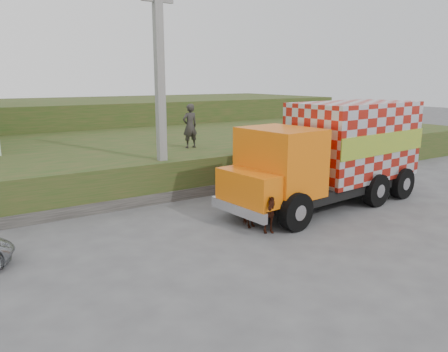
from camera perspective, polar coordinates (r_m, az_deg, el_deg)
ground at (r=13.75m, az=4.20°, el=-6.63°), size 120.00×120.00×0.00m
embankment at (r=22.12m, az=-11.58°, el=2.53°), size 40.00×12.00×1.50m
embankment_far at (r=33.40m, az=-19.29°, el=6.72°), size 40.00×12.00×3.00m
retaining_strip at (r=16.25m, az=-10.52°, el=-3.03°), size 16.00×0.50×0.40m
utility_pole at (r=16.44m, az=-8.34°, el=10.92°), size 1.20×0.30×8.00m
cargo_truck at (r=16.37m, az=14.21°, el=2.98°), size 8.45×3.51×3.68m
cow at (r=13.18m, az=4.40°, el=-4.66°), size 0.98×1.58×1.24m
pedestrian at (r=19.47m, az=-4.47°, el=6.53°), size 0.73×0.49×1.95m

